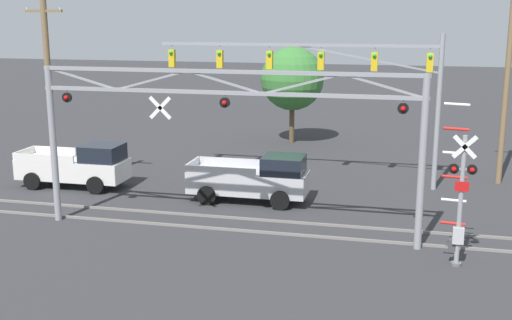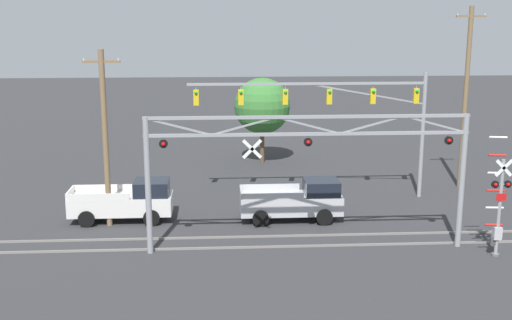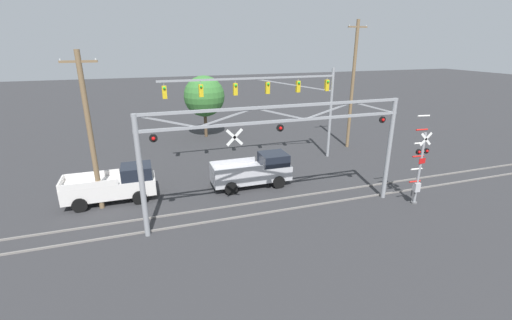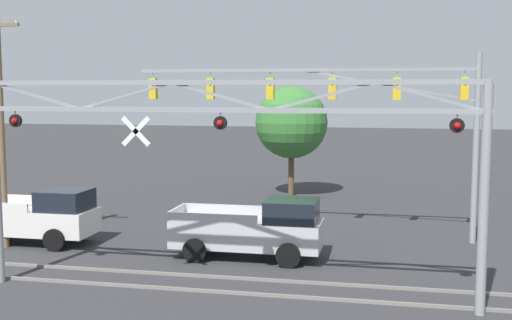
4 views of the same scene
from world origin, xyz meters
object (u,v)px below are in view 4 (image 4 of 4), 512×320
Objects in this scene: crossing_gantry at (220,149)px; utility_pole_left at (0,126)px; pickup_truck_lead at (254,229)px; background_tree_beyond_span at (291,122)px; traffic_signal_span at (365,105)px; pickup_truck_following at (34,217)px.

crossing_gantry is 10.30m from utility_pole_left.
background_tree_beyond_span is (-0.78, 13.62, 3.07)m from pickup_truck_lead.
background_tree_beyond_span is (-4.39, 9.67, -1.20)m from traffic_signal_span.
crossing_gantry is 1.62× the size of utility_pole_left.
utility_pole_left reaches higher than pickup_truck_lead.
pickup_truck_following is 15.72m from background_tree_beyond_span.
background_tree_beyond_span is (-0.72, 17.95, -0.15)m from crossing_gantry.
utility_pole_left is at bearing 157.04° from crossing_gantry.
background_tree_beyond_span is at bearing 57.85° from utility_pole_left.
crossing_gantry reaches higher than pickup_truck_lead.
background_tree_beyond_span is at bearing 114.44° from traffic_signal_span.
crossing_gantry is at bearing -87.71° from background_tree_beyond_span.
crossing_gantry is at bearing -28.72° from pickup_truck_following.
crossing_gantry reaches higher than pickup_truck_following.
traffic_signal_span is 13.85m from utility_pole_left.
crossing_gantry is at bearing -90.80° from pickup_truck_lead.
pickup_truck_following is at bearing -164.13° from traffic_signal_span.
utility_pole_left is (-0.77, -0.75, 3.53)m from pickup_truck_following.
traffic_signal_span is 2.59× the size of pickup_truck_lead.
crossing_gantry is 2.34× the size of background_tree_beyond_span.
pickup_truck_following is 0.59× the size of utility_pole_left.
pickup_truck_following is at bearing -121.20° from background_tree_beyond_span.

